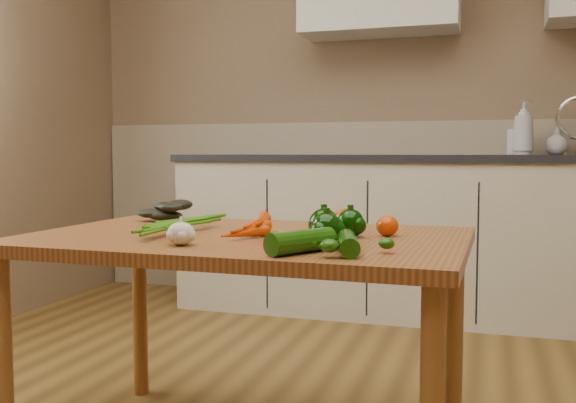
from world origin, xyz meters
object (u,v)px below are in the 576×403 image
(garlic_bulb, at_px, (181,234))
(pepper_b, at_px, (350,223))
(soap_bottle_b, at_px, (518,136))
(tomato_c, at_px, (387,226))
(soap_bottle_a, at_px, (523,128))
(carrot_bunch, at_px, (232,224))
(table, at_px, (246,260))
(pepper_a, at_px, (324,224))
(tomato_b, at_px, (347,220))
(zucchini_a, at_px, (348,243))
(soap_bottle_c, at_px, (556,141))
(tomato_a, at_px, (339,221))
(zucchini_b, at_px, (301,241))
(leafy_greens, at_px, (164,208))
(pepper_c, at_px, (326,228))

(garlic_bulb, xyz_separation_m, pepper_b, (0.38, 0.29, 0.01))
(soap_bottle_b, distance_m, tomato_c, 2.00)
(soap_bottle_a, distance_m, carrot_bunch, 2.20)
(carrot_bunch, relative_size, garlic_bulb, 3.26)
(table, distance_m, pepper_b, 0.33)
(table, distance_m, soap_bottle_a, 2.19)
(pepper_a, relative_size, tomato_b, 1.06)
(carrot_bunch, relative_size, zucchini_a, 1.29)
(pepper_a, relative_size, pepper_b, 1.06)
(garlic_bulb, relative_size, pepper_b, 0.91)
(tomato_c, bearing_deg, pepper_b, -150.92)
(soap_bottle_b, bearing_deg, table, 84.56)
(table, relative_size, tomato_c, 19.78)
(soap_bottle_c, height_order, tomato_b, soap_bottle_c)
(garlic_bulb, xyz_separation_m, tomato_a, (0.32, 0.44, -0.00))
(pepper_b, height_order, tomato_a, pepper_b)
(tomato_b, distance_m, tomato_c, 0.14)
(soap_bottle_a, distance_m, soap_bottle_b, 0.07)
(pepper_a, xyz_separation_m, tomato_c, (0.16, 0.12, -0.01))
(soap_bottle_b, relative_size, tomato_b, 2.61)
(table, distance_m, tomato_b, 0.32)
(soap_bottle_c, relative_size, zucchini_b, 0.78)
(soap_bottle_c, relative_size, pepper_a, 1.76)
(leafy_greens, bearing_deg, pepper_c, -29.43)
(tomato_c, relative_size, zucchini_a, 0.35)
(leafy_greens, distance_m, garlic_bulb, 0.62)
(soap_bottle_b, height_order, leafy_greens, soap_bottle_b)
(leafy_greens, height_order, pepper_c, leafy_greens)
(pepper_b, distance_m, tomato_c, 0.11)
(soap_bottle_a, height_order, leafy_greens, soap_bottle_a)
(soap_bottle_b, xyz_separation_m, pepper_b, (-0.51, -1.98, -0.29))
(leafy_greens, distance_m, tomato_b, 0.70)
(pepper_c, bearing_deg, zucchini_b, -96.39)
(pepper_a, bearing_deg, zucchini_b, -87.87)
(tomato_c, bearing_deg, tomato_a, 149.88)
(soap_bottle_c, distance_m, carrot_bunch, 2.36)
(zucchini_b, bearing_deg, zucchini_a, 17.12)
(table, relative_size, carrot_bunch, 5.44)
(soap_bottle_c, bearing_deg, pepper_c, -59.92)
(table, xyz_separation_m, pepper_a, (0.24, -0.03, 0.12))
(zucchini_a, bearing_deg, pepper_a, 117.82)
(table, bearing_deg, soap_bottle_c, 64.79)
(pepper_a, distance_m, pepper_c, 0.09)
(table, distance_m, zucchini_a, 0.45)
(leafy_greens, bearing_deg, pepper_b, -18.23)
(leafy_greens, bearing_deg, soap_bottle_b, 54.90)
(garlic_bulb, height_order, tomato_c, garlic_bulb)
(tomato_a, xyz_separation_m, tomato_c, (0.16, -0.09, -0.00))
(soap_bottle_a, height_order, pepper_c, soap_bottle_a)
(leafy_greens, bearing_deg, tomato_a, -7.72)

